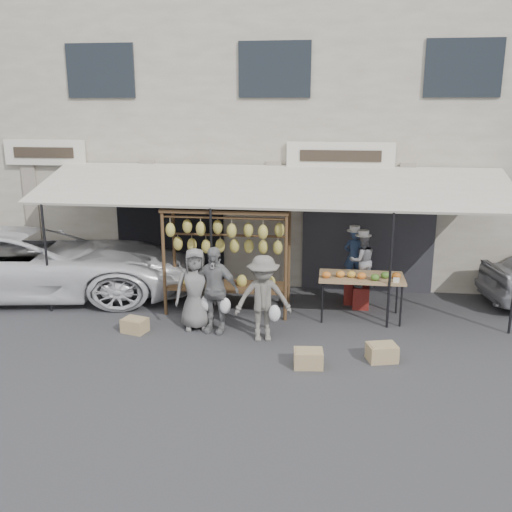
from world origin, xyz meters
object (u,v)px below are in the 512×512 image
(produce_table, at_px, (362,278))
(crate_near_a, at_px, (308,358))
(vendor_left, at_px, (354,256))
(vendor_right, at_px, (362,261))
(van, at_px, (20,246))
(customer_left, at_px, (196,289))
(crate_far, at_px, (135,325))
(customer_right, at_px, (263,298))
(crate_near_b, at_px, (382,353))
(customer_mid, at_px, (214,290))
(banana_rack, at_px, (227,240))

(produce_table, xyz_separation_m, crate_near_a, (-0.95, -2.36, -0.73))
(vendor_left, bearing_deg, vendor_right, 112.26)
(produce_table, distance_m, van, 7.62)
(customer_left, xyz_separation_m, crate_far, (-1.13, -0.35, -0.67))
(customer_left, height_order, van, van)
(vendor_right, height_order, customer_left, vendor_right)
(produce_table, height_order, customer_right, customer_right)
(crate_near_b, relative_size, crate_far, 1.08)
(crate_far, bearing_deg, customer_right, -0.87)
(customer_left, bearing_deg, customer_right, -28.79)
(produce_table, xyz_separation_m, vendor_left, (-0.14, 0.94, 0.21))
(vendor_right, relative_size, crate_near_b, 2.38)
(produce_table, distance_m, vendor_right, 0.67)
(produce_table, xyz_separation_m, vendor_right, (0.04, 0.64, 0.19))
(crate_near_b, relative_size, van, 0.09)
(customer_mid, bearing_deg, crate_near_a, -25.17)
(crate_far, distance_m, van, 3.86)
(customer_left, xyz_separation_m, customer_right, (1.36, -0.39, 0.01))
(crate_near_b, distance_m, van, 8.32)
(crate_near_b, height_order, crate_far, crate_near_b)
(customer_left, xyz_separation_m, crate_near_b, (3.49, -1.02, -0.66))
(customer_left, distance_m, crate_far, 1.36)
(crate_far, bearing_deg, vendor_left, 28.00)
(vendor_left, xyz_separation_m, customer_right, (-1.70, -2.27, -0.27))
(customer_mid, xyz_separation_m, crate_near_a, (1.87, -1.32, -0.70))
(vendor_right, relative_size, customer_mid, 0.69)
(banana_rack, bearing_deg, vendor_right, 11.71)
(vendor_left, bearing_deg, customer_mid, 28.19)
(customer_left, distance_m, customer_right, 1.42)
(vendor_left, relative_size, customer_right, 0.73)
(vendor_left, relative_size, customer_mid, 0.70)
(banana_rack, relative_size, customer_left, 1.61)
(banana_rack, xyz_separation_m, crate_far, (-1.57, -1.35, -1.43))
(customer_right, xyz_separation_m, crate_near_a, (0.89, -1.03, -0.67))
(banana_rack, xyz_separation_m, customer_mid, (-0.05, -1.10, -0.72))
(vendor_right, height_order, customer_right, vendor_right)
(banana_rack, relative_size, vendor_right, 2.24)
(vendor_left, bearing_deg, crate_near_b, 90.07)
(vendor_right, distance_m, crate_near_b, 2.77)
(customer_left, bearing_deg, banana_rack, 53.48)
(produce_table, height_order, van, van)
(crate_near_a, bearing_deg, crate_near_b, 17.90)
(vendor_left, bearing_deg, banana_rack, 10.18)
(crate_near_b, bearing_deg, vendor_right, 95.52)
(customer_right, height_order, crate_near_b, customer_right)
(crate_near_a, relative_size, crate_near_b, 0.99)
(banana_rack, bearing_deg, customer_right, -56.47)
(van, bearing_deg, customer_mid, -117.43)
(crate_far, height_order, van, van)
(crate_near_b, bearing_deg, customer_mid, 163.51)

